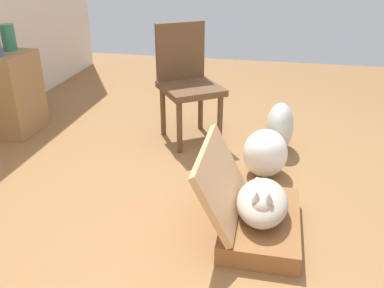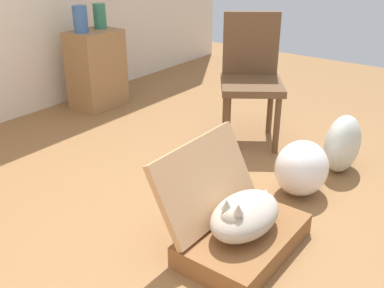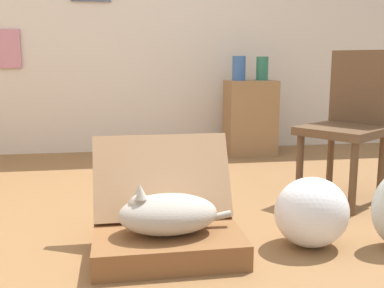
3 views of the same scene
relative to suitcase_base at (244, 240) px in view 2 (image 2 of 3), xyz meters
name	(u,v)px [view 2 (image 2 of 3)]	position (x,y,z in m)	size (l,w,h in m)	color
ground_plane	(210,215)	(0.15, 0.31, -0.06)	(7.68, 7.68, 0.00)	olive
suitcase_base	(244,240)	(0.00, 0.00, 0.00)	(0.66, 0.42, 0.11)	brown
suitcase_lid	(206,181)	(0.00, 0.23, 0.25)	(0.66, 0.42, 0.04)	tan
cat	(244,215)	(-0.01, 0.00, 0.15)	(0.52, 0.28, 0.22)	#B2A899
plastic_bag_white	(302,168)	(0.68, 0.01, 0.11)	(0.35, 0.31, 0.33)	white
plastic_bag_clear	(343,144)	(1.11, -0.08, 0.14)	(0.34, 0.21, 0.39)	silver
side_table	(97,70)	(1.02, 2.16, 0.29)	(0.45, 0.33, 0.69)	olive
vase_tall	(80,19)	(0.91, 2.17, 0.74)	(0.12, 0.12, 0.22)	#38609E
vase_short	(100,16)	(1.13, 2.18, 0.74)	(0.11, 0.11, 0.22)	#2D7051
chair	(251,75)	(1.21, 0.69, 0.45)	(0.64, 0.63, 0.93)	brown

